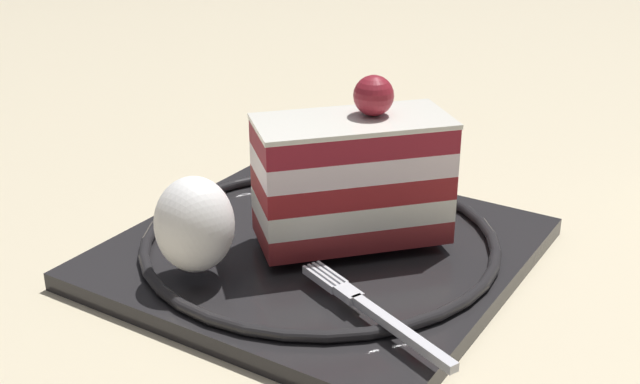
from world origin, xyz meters
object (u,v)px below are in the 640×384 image
(dessert_plate, at_px, (320,248))
(fork, at_px, (370,309))
(whipped_cream_dollop, at_px, (195,224))
(cake_slice, at_px, (353,177))

(dessert_plate, xyz_separation_m, fork, (0.06, -0.08, 0.01))
(dessert_plate, xyz_separation_m, whipped_cream_dollop, (-0.05, -0.07, 0.04))
(whipped_cream_dollop, height_order, fork, whipped_cream_dollop)
(whipped_cream_dollop, bearing_deg, cake_slice, 46.58)
(cake_slice, relative_size, fork, 1.21)
(dessert_plate, relative_size, cake_slice, 2.20)
(whipped_cream_dollop, relative_size, fork, 0.54)
(cake_slice, xyz_separation_m, whipped_cream_dollop, (-0.07, -0.08, -0.01))
(cake_slice, height_order, fork, cake_slice)
(dessert_plate, bearing_deg, cake_slice, 17.33)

